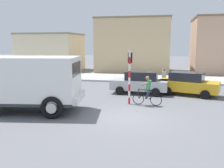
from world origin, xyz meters
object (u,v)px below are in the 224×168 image
object	(u,v)px
truck_foreground	(28,80)
pedestrian_near_kerb	(164,78)
cyclist	(147,91)
traffic_light_pole	(130,69)
car_far_side	(140,82)
car_white_mid	(188,83)
car_red_near	(32,81)

from	to	relation	value
truck_foreground	pedestrian_near_kerb	world-z (taller)	truck_foreground
cyclist	traffic_light_pole	world-z (taller)	traffic_light_pole
car_far_side	car_white_mid	bearing A→B (deg)	3.47
car_white_mid	pedestrian_near_kerb	bearing A→B (deg)	127.76
traffic_light_pole	car_red_near	distance (m)	8.21
truck_foreground	car_far_side	world-z (taller)	truck_foreground
truck_foreground	traffic_light_pole	distance (m)	5.69
car_red_near	car_white_mid	bearing A→B (deg)	5.47
truck_foreground	car_white_mid	bearing A→B (deg)	35.82
traffic_light_pole	pedestrian_near_kerb	size ratio (longest dim) A/B	1.98
cyclist	pedestrian_near_kerb	bearing A→B (deg)	81.10
cyclist	car_red_near	distance (m)	9.17
car_red_near	car_white_mid	size ratio (longest dim) A/B	0.96
truck_foreground	cyclist	world-z (taller)	truck_foreground
car_far_side	pedestrian_near_kerb	size ratio (longest dim) A/B	2.52
traffic_light_pole	car_white_mid	xyz separation A→B (m)	(3.63, 3.41, -1.25)
car_white_mid	traffic_light_pole	bearing A→B (deg)	-136.75
traffic_light_pole	car_red_near	world-z (taller)	traffic_light_pole
car_white_mid	car_far_side	bearing A→B (deg)	-176.53
truck_foreground	car_red_near	xyz separation A→B (m)	(-2.82, 5.10, -0.85)
car_red_near	cyclist	bearing A→B (deg)	-15.41
traffic_light_pole	car_white_mid	size ratio (longest dim) A/B	0.74
car_red_near	car_far_side	size ratio (longest dim) A/B	1.02
traffic_light_pole	car_white_mid	bearing A→B (deg)	43.25
traffic_light_pole	car_far_side	bearing A→B (deg)	84.89
car_white_mid	car_far_side	distance (m)	3.35
traffic_light_pole	car_far_side	size ratio (longest dim) A/B	0.79
traffic_light_pole	car_far_side	world-z (taller)	traffic_light_pole
cyclist	traffic_light_pole	bearing A→B (deg)	173.73
cyclist	traffic_light_pole	size ratio (longest dim) A/B	0.54
car_white_mid	car_far_side	world-z (taller)	same
car_red_near	pedestrian_near_kerb	distance (m)	10.26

